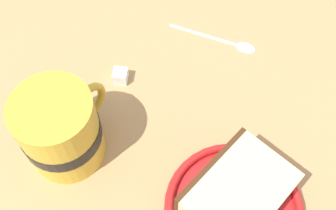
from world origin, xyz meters
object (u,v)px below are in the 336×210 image
(small_plate, at_px, (234,208))
(teaspoon, at_px, (230,42))
(sugar_cube, at_px, (121,76))
(tea_mug, at_px, (61,129))
(cake_slice, at_px, (236,197))

(small_plate, height_order, teaspoon, small_plate)
(small_plate, distance_m, sugar_cube, 0.23)
(tea_mug, bearing_deg, small_plate, -169.24)
(teaspoon, relative_size, sugar_cube, 7.03)
(tea_mug, bearing_deg, sugar_cube, -86.31)
(cake_slice, xyz_separation_m, tea_mug, (0.21, 0.04, 0.01))
(sugar_cube, bearing_deg, teaspoon, -124.82)
(cake_slice, bearing_deg, tea_mug, 11.03)
(small_plate, bearing_deg, teaspoon, -61.29)
(cake_slice, bearing_deg, sugar_cube, -20.34)
(small_plate, height_order, sugar_cube, small_plate)
(cake_slice, height_order, tea_mug, tea_mug)
(tea_mug, distance_m, sugar_cube, 0.13)
(teaspoon, xyz_separation_m, sugar_cube, (0.10, 0.14, 0.01))
(cake_slice, distance_m, tea_mug, 0.21)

